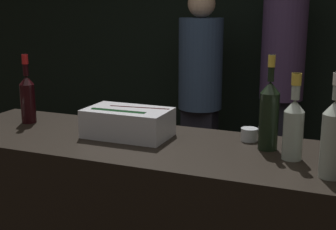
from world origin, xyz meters
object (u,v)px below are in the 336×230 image
Objects in this scene: white_wine_bottle at (334,136)px; champagne_bottle at (269,113)px; person_blond_tee at (282,75)px; red_wine_bottle_tall at (28,96)px; person_in_hoodie at (200,86)px; ice_bin_with_bottles at (128,121)px; candle_votive at (249,134)px; rose_wine_bottle at (294,125)px.

champagne_bottle reaches higher than white_wine_bottle.
champagne_bottle is 1.71m from person_blond_tee.
champagne_bottle is 1.13× the size of red_wine_bottle_tall.
ice_bin_with_bottles is at bearing 123.35° from person_in_hoodie.
ice_bin_with_bottles is 5.11× the size of candle_votive.
person_in_hoodie reaches higher than ice_bin_with_bottles.
white_wine_bottle is 2.14m from person_in_hoodie.
white_wine_bottle is (0.36, -0.33, 0.12)m from candle_votive.
ice_bin_with_bottles is at bearing 167.97° from white_wine_bottle.
rose_wine_bottle is at bearing -75.01° from person_blond_tee.
white_wine_bottle reaches higher than red_wine_bottle_tall.
white_wine_bottle is at bearing -44.07° from rose_wine_bottle.
rose_wine_bottle is 0.92× the size of white_wine_bottle.
white_wine_bottle is at bearing -42.09° from champagne_bottle.
white_wine_bottle is 1.46m from red_wine_bottle_tall.
ice_bin_with_bottles is 0.73m from rose_wine_bottle.
red_wine_bottle_tall is at bearing -174.58° from candle_votive.
person_in_hoodie reaches higher than rose_wine_bottle.
candle_votive is at bearing 141.82° from person_in_hoodie.
person_in_hoodie reaches higher than white_wine_bottle.
white_wine_bottle is at bearing -42.59° from candle_votive.
ice_bin_with_bottles is at bearing -175.48° from champagne_bottle.
person_blond_tee is (-0.32, 1.79, -0.08)m from rose_wine_bottle.
person_blond_tee reaches higher than rose_wine_bottle.
white_wine_bottle is 0.94× the size of champagne_bottle.
red_wine_bottle_tall is 1.97m from person_blond_tee.
rose_wine_bottle is at bearing -41.46° from candle_votive.
person_in_hoodie is (-0.93, 1.69, -0.19)m from rose_wine_bottle.
ice_bin_with_bottles is at bearing 176.78° from rose_wine_bottle.
white_wine_bottle reaches higher than ice_bin_with_bottles.
white_wine_bottle is at bearing 146.64° from person_in_hoodie.
person_blond_tee is at bearing 60.23° from red_wine_bottle_tall.
ice_bin_with_bottles is 0.20× the size of person_blond_tee.
person_blond_tee reaches higher than ice_bin_with_bottles.
candle_votive is at bearing 5.42° from red_wine_bottle_tall.
candle_votive is at bearing -81.09° from person_blond_tee.
rose_wine_bottle is 0.14m from champagne_bottle.
person_blond_tee is at bearing 93.99° from candle_votive.
champagne_bottle is 0.23× the size of person_in_hoodie.
ice_bin_with_bottles is 1.12× the size of rose_wine_bottle.
white_wine_bottle is 0.22× the size of person_in_hoodie.
person_in_hoodie is at bearing 97.20° from ice_bin_with_bottles.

